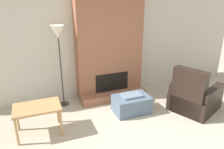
% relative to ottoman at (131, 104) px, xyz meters
% --- Properties ---
extents(wall_back, '(7.67, 0.06, 2.60)m').
position_rel_ottoman_xyz_m(wall_back, '(-0.15, 1.23, 1.11)').
color(wall_back, beige).
rests_on(wall_back, ground_plane).
extents(fireplace, '(1.60, 0.67, 2.60)m').
position_rel_ottoman_xyz_m(fireplace, '(-0.15, 0.99, 1.04)').
color(fireplace, '#935B42').
rests_on(fireplace, ground_plane).
extents(ottoman, '(0.77, 0.52, 0.42)m').
position_rel_ottoman_xyz_m(ottoman, '(0.00, 0.00, 0.00)').
color(ottoman, slate).
rests_on(ottoman, ground_plane).
extents(armchair, '(1.24, 1.18, 1.04)m').
position_rel_ottoman_xyz_m(armchair, '(1.31, -0.41, 0.10)').
color(armchair, black).
rests_on(armchair, ground_plane).
extents(side_table, '(0.83, 0.55, 0.56)m').
position_rel_ottoman_xyz_m(side_table, '(-1.94, -0.09, 0.30)').
color(side_table, tan).
rests_on(side_table, ground_plane).
extents(floor_lamp_left, '(0.29, 0.29, 1.85)m').
position_rel_ottoman_xyz_m(floor_lamp_left, '(-1.34, 0.87, 1.41)').
color(floor_lamp_left, '#333333').
rests_on(floor_lamp_left, ground_plane).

